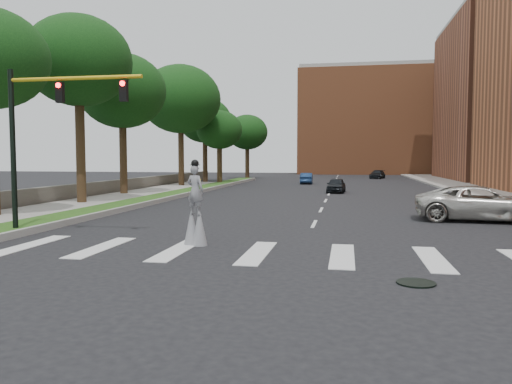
# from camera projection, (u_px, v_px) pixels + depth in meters

# --- Properties ---
(ground_plane) EXTENTS (160.00, 160.00, 0.00)m
(ground_plane) POSITION_uv_depth(u_px,v_px,m) (296.00, 261.00, 14.07)
(ground_plane) COLOR black
(ground_plane) RESTS_ON ground
(grass_median) EXTENTS (2.00, 60.00, 0.25)m
(grass_median) POSITION_uv_depth(u_px,v_px,m) (164.00, 196.00, 35.75)
(grass_median) COLOR #234B15
(grass_median) RESTS_ON ground
(median_curb) EXTENTS (0.20, 60.00, 0.28)m
(median_curb) POSITION_uv_depth(u_px,v_px,m) (178.00, 196.00, 35.56)
(median_curb) COLOR #989892
(median_curb) RESTS_ON ground
(sidewalk_left) EXTENTS (4.00, 60.00, 0.18)m
(sidewalk_left) POSITION_uv_depth(u_px,v_px,m) (43.00, 211.00, 26.47)
(sidewalk_left) COLOR gray
(sidewalk_left) RESTS_ON ground
(sidewalk_right) EXTENTS (5.00, 90.00, 0.18)m
(sidewalk_right) POSITION_uv_depth(u_px,v_px,m) (501.00, 196.00, 36.36)
(sidewalk_right) COLOR gray
(sidewalk_right) RESTS_ON ground
(stone_wall) EXTENTS (0.50, 56.00, 1.10)m
(stone_wall) POSITION_uv_depth(u_px,v_px,m) (106.00, 188.00, 38.67)
(stone_wall) COLOR #5A554D
(stone_wall) RESTS_ON ground
(manhole) EXTENTS (0.90, 0.90, 0.04)m
(manhole) POSITION_uv_depth(u_px,v_px,m) (416.00, 283.00, 11.57)
(manhole) COLOR black
(manhole) RESTS_ON ground
(building_backdrop) EXTENTS (26.00, 14.00, 18.00)m
(building_backdrop) POSITION_uv_depth(u_px,v_px,m) (374.00, 123.00, 88.92)
(building_backdrop) COLOR #A85B34
(building_backdrop) RESTS_ON ground
(traffic_signal) EXTENTS (5.30, 0.23, 6.20)m
(traffic_signal) POSITION_uv_depth(u_px,v_px,m) (42.00, 124.00, 18.47)
(traffic_signal) COLOR black
(traffic_signal) RESTS_ON ground
(stilt_performer) EXTENTS (0.83, 0.62, 2.86)m
(stilt_performer) POSITION_uv_depth(u_px,v_px,m) (195.00, 212.00, 16.59)
(stilt_performer) COLOR #352415
(stilt_performer) RESTS_ON ground
(suv_crossing) EXTENTS (6.04, 3.17, 1.62)m
(suv_crossing) POSITION_uv_depth(u_px,v_px,m) (481.00, 203.00, 22.94)
(suv_crossing) COLOR beige
(suv_crossing) RESTS_ON ground
(car_near) EXTENTS (1.62, 3.66, 1.23)m
(car_near) POSITION_uv_depth(u_px,v_px,m) (336.00, 185.00, 41.41)
(car_near) COLOR black
(car_near) RESTS_ON ground
(car_mid) EXTENTS (1.40, 3.69, 1.20)m
(car_mid) POSITION_uv_depth(u_px,v_px,m) (307.00, 178.00, 55.04)
(car_mid) COLOR navy
(car_mid) RESTS_ON ground
(car_far) EXTENTS (2.58, 4.29, 1.16)m
(car_far) POSITION_uv_depth(u_px,v_px,m) (377.00, 174.00, 68.52)
(car_far) COLOR black
(car_far) RESTS_ON ground
(tree_2) EXTENTS (6.42, 6.42, 11.48)m
(tree_2) POSITION_uv_depth(u_px,v_px,m) (78.00, 62.00, 30.05)
(tree_2) COLOR #352415
(tree_2) RESTS_ON ground
(tree_3) EXTENTS (6.62, 6.62, 10.75)m
(tree_3) POSITION_uv_depth(u_px,v_px,m) (122.00, 91.00, 37.64)
(tree_3) COLOR #352415
(tree_3) RESTS_ON ground
(tree_4) EXTENTS (7.84, 7.84, 11.93)m
(tree_4) POSITION_uv_depth(u_px,v_px,m) (181.00, 99.00, 48.62)
(tree_4) COLOR #352415
(tree_4) RESTS_ON ground
(tree_5) EXTENTS (6.25, 6.25, 9.92)m
(tree_5) POSITION_uv_depth(u_px,v_px,m) (205.00, 121.00, 58.47)
(tree_5) COLOR #352415
(tree_5) RESTS_ON ground
(tree_6) EXTENTS (4.88, 4.88, 7.95)m
(tree_6) POSITION_uv_depth(u_px,v_px,m) (219.00, 130.00, 53.47)
(tree_6) COLOR #352415
(tree_6) RESTS_ON ground
(tree_7) EXTENTS (5.57, 5.57, 8.69)m
(tree_7) POSITION_uv_depth(u_px,v_px,m) (247.00, 132.00, 67.46)
(tree_7) COLOR #352415
(tree_7) RESTS_ON ground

